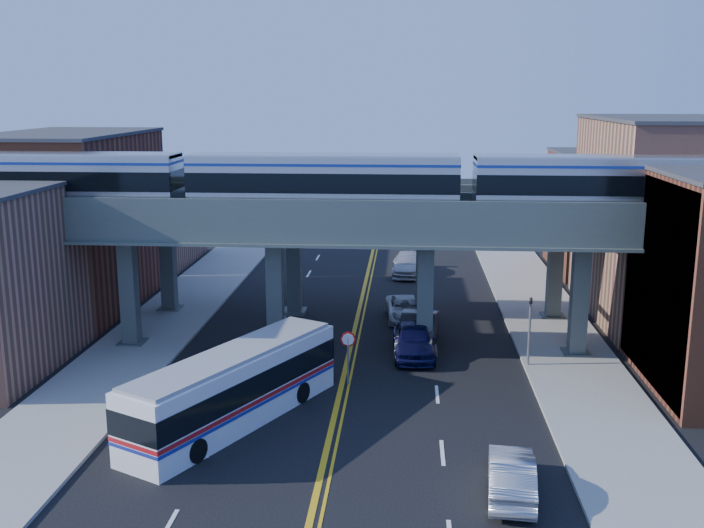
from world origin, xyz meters
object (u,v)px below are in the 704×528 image
Objects in this scene: stop_sign at (348,349)px; traffic_signal at (530,324)px; transit_bus at (235,388)px; car_parked_curb at (512,475)px; car_lane_d at (408,264)px; car_lane_c at (406,309)px; car_lane_a at (414,339)px; transit_train at (324,182)px; car_lane_b at (418,331)px.

stop_sign is 9.41m from traffic_signal.
transit_bus is 2.53× the size of car_parked_curb.
car_lane_c is at bearing -88.67° from car_lane_d.
car_lane_a is at bearing 54.58° from stop_sign.
transit_train is at bearing -131.20° from car_lane_c.
car_lane_b reaches higher than car_lane_d.
car_lane_d is at bearing 98.34° from car_lane_b.
stop_sign is 0.47× the size of car_lane_d.
traffic_signal is at bearing 18.63° from stop_sign.
stop_sign is at bearing -113.84° from car_lane_b.
traffic_signal is 6.35m from car_lane_b.
transit_train is 9.51m from car_lane_a.
stop_sign is (1.64, -5.00, -7.35)m from transit_train.
traffic_signal is at bearing -71.54° from car_lane_d.
car_lane_a is at bearing 166.39° from traffic_signal.
traffic_signal reaches higher than car_lane_d.
car_parked_curb reaches higher than car_lane_c.
car_parked_curb is (3.66, -33.43, -0.07)m from car_lane_d.
transit_train reaches higher than stop_sign.
transit_train is 12.70m from traffic_signal.
transit_train reaches higher than car_lane_a.
transit_train is 10.53× the size of traffic_signal.
stop_sign is at bearing -95.04° from car_lane_d.
car_parked_curb is (6.43, -10.05, -1.02)m from stop_sign.
car_lane_b is 1.24× the size of car_parked_curb.
car_lane_a is at bearing -7.21° from transit_train.
traffic_signal is 0.78× the size of car_lane_a.
car_lane_d is 33.63m from car_parked_curb.
car_lane_a is at bearing -12.23° from transit_bus.
car_lane_d is (0.09, 12.34, 0.12)m from car_lane_c.
car_lane_a is (3.13, 4.40, -0.86)m from stop_sign.
car_lane_b is at bearing -87.99° from car_lane_c.
stop_sign is at bearing -51.87° from car_parked_curb.
traffic_signal reaches higher than transit_bus.
car_lane_b reaches higher than car_lane_c.
traffic_signal is 13.37m from car_parked_curb.
car_lane_c is at bearing 103.96° from car_lane_b.
transit_bus is 13.10m from car_lane_b.
transit_bus is 2.15× the size of car_lane_a.
stop_sign is at bearing -161.37° from traffic_signal.
car_lane_c is (4.33, 6.04, -8.42)m from transit_train.
car_lane_b is at bearing -86.28° from car_lane_d.
car_lane_a reaches higher than car_lane_c.
traffic_signal is at bearing -57.92° from car_lane_c.
car_lane_a is (-5.77, 1.40, -1.40)m from traffic_signal.
car_lane_c is at bearing 127.68° from traffic_signal.
car_lane_a is 1.06× the size of car_lane_c.
stop_sign reaches higher than car_lane_c.
car_lane_a is 6.66m from car_lane_c.
transit_train is 9.04m from stop_sign.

